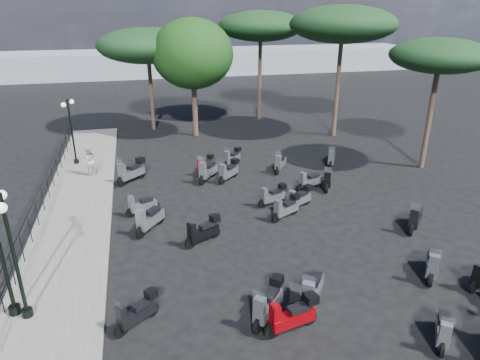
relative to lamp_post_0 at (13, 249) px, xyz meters
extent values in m
plane|color=black|center=(7.12, 2.31, -2.35)|extent=(120.00, 120.00, 0.00)
cube|color=#625F5D|center=(0.62, 5.31, -2.27)|extent=(3.00, 30.00, 0.15)
cylinder|color=black|center=(-0.68, 0.32, -1.65)|extent=(0.04, 0.04, 1.10)
cylinder|color=black|center=(-0.68, 1.69, -1.65)|extent=(0.04, 0.04, 1.10)
cylinder|color=black|center=(-0.68, 3.06, -1.65)|extent=(0.04, 0.04, 1.10)
cylinder|color=black|center=(-0.68, 4.42, -1.65)|extent=(0.04, 0.04, 1.10)
cylinder|color=black|center=(-0.68, 5.79, -1.65)|extent=(0.04, 0.04, 1.10)
cylinder|color=black|center=(-0.68, 7.16, -1.65)|extent=(0.04, 0.04, 1.10)
cylinder|color=black|center=(-0.68, 8.53, -1.65)|extent=(0.04, 0.04, 1.10)
cylinder|color=black|center=(-0.68, 9.90, -1.65)|extent=(0.04, 0.04, 1.10)
cylinder|color=black|center=(-0.68, 11.27, -1.65)|extent=(0.04, 0.04, 1.10)
cylinder|color=black|center=(-0.68, 12.64, -1.65)|extent=(0.04, 0.04, 1.10)
cylinder|color=black|center=(-0.68, 14.00, -1.65)|extent=(0.04, 0.04, 1.10)
cylinder|color=black|center=(-0.68, 15.37, -1.65)|extent=(0.04, 0.04, 1.10)
cylinder|color=black|center=(-0.68, 16.74, -1.65)|extent=(0.04, 0.04, 1.10)
cylinder|color=black|center=(-0.68, 18.11, -1.65)|extent=(0.04, 0.04, 1.10)
cube|color=black|center=(-0.68, 5.11, -1.12)|extent=(0.04, 26.00, 0.04)
cube|color=black|center=(-0.68, 5.11, -1.65)|extent=(0.04, 26.00, 0.04)
cylinder|color=black|center=(0.00, 0.00, -2.08)|extent=(0.31, 0.31, 0.23)
cylinder|color=black|center=(0.00, 0.00, -0.27)|extent=(0.11, 0.11, 3.85)
cylinder|color=black|center=(0.00, 0.00, 1.51)|extent=(0.24, 0.85, 0.04)
sphere|color=white|center=(-0.10, 0.42, 1.41)|extent=(0.27, 0.27, 0.27)
sphere|color=white|center=(0.10, -0.42, 1.41)|extent=(0.27, 0.27, 0.27)
cylinder|color=black|center=(-0.37, 0.21, -2.07)|extent=(0.33, 0.33, 0.25)
cylinder|color=black|center=(-0.37, 0.21, -0.11)|extent=(0.11, 0.11, 4.16)
cylinder|color=black|center=(0.05, 13.19, -2.09)|extent=(0.29, 0.29, 0.22)
cylinder|color=black|center=(0.05, 13.19, -0.38)|extent=(0.10, 0.10, 3.62)
cylinder|color=black|center=(0.05, 13.19, 1.29)|extent=(0.36, 0.76, 0.04)
sphere|color=white|center=(0.21, 13.56, 1.20)|extent=(0.25, 0.25, 0.25)
sphere|color=white|center=(-0.12, 12.82, 1.20)|extent=(0.25, 0.25, 0.25)
imported|color=beige|center=(0.95, 11.12, -1.42)|extent=(0.91, 0.81, 1.55)
cylinder|color=black|center=(2.59, -1.33, -2.13)|extent=(0.40, 0.33, 0.43)
cylinder|color=black|center=(3.45, -0.68, -2.13)|extent=(0.40, 0.33, 0.43)
cube|color=black|center=(3.06, -0.98, -1.97)|extent=(1.12, 0.94, 0.30)
cube|color=black|center=(3.18, -0.89, -1.72)|extent=(0.59, 0.54, 0.13)
cube|color=black|center=(2.65, -1.28, -1.72)|extent=(0.32, 0.33, 0.63)
plane|color=white|center=(2.60, -1.31, -1.32)|extent=(0.26, 0.32, 0.33)
cube|color=black|center=(3.47, -0.67, -1.56)|extent=(0.42, 0.41, 0.23)
cylinder|color=black|center=(3.29, 4.00, -2.08)|extent=(0.41, 0.48, 0.53)
cylinder|color=black|center=(4.09, 5.05, -2.08)|extent=(0.41, 0.48, 0.53)
cube|color=gray|center=(3.72, 4.57, -1.89)|extent=(1.16, 1.36, 0.37)
cube|color=black|center=(3.84, 4.72, -1.58)|extent=(0.66, 0.72, 0.15)
cube|color=gray|center=(3.34, 4.07, -1.58)|extent=(0.41, 0.39, 0.77)
plane|color=white|center=(3.30, 4.02, -1.08)|extent=(0.38, 0.32, 0.41)
cylinder|color=black|center=(2.93, 5.89, -2.13)|extent=(0.44, 0.24, 0.44)
cylinder|color=black|center=(3.95, 6.29, -2.13)|extent=(0.44, 0.24, 0.44)
cube|color=#54585C|center=(3.48, 6.11, -1.96)|extent=(1.22, 0.72, 0.31)
cube|color=black|center=(3.62, 6.17, -1.71)|extent=(0.61, 0.45, 0.13)
cube|color=#54585C|center=(3.00, 5.92, -1.71)|extent=(0.29, 0.33, 0.64)
plane|color=white|center=(2.95, 5.90, -1.30)|extent=(0.19, 0.35, 0.34)
cylinder|color=black|center=(2.52, 9.47, -2.08)|extent=(0.47, 0.44, 0.54)
cylinder|color=black|center=(3.52, 10.37, -2.08)|extent=(0.47, 0.44, 0.54)
cube|color=#54585C|center=(3.06, 9.96, -1.88)|extent=(1.34, 1.26, 0.38)
cube|color=black|center=(3.20, 10.08, -1.56)|extent=(0.72, 0.70, 0.16)
cube|color=#54585C|center=(2.59, 9.53, -1.56)|extent=(0.41, 0.41, 0.78)
plane|color=white|center=(2.54, 9.49, -1.06)|extent=(0.35, 0.38, 0.42)
cube|color=black|center=(3.54, 10.38, -1.36)|extent=(0.52, 0.52, 0.29)
cylinder|color=black|center=(7.75, -1.83, -2.08)|extent=(0.40, 0.49, 0.53)
cylinder|color=black|center=(8.53, -0.78, -2.08)|extent=(0.40, 0.49, 0.53)
cube|color=#A5A9AF|center=(8.17, -1.26, -1.89)|extent=(1.15, 1.36, 0.37)
cube|color=black|center=(8.28, -1.12, -1.58)|extent=(0.66, 0.72, 0.15)
cube|color=#A5A9AF|center=(7.80, -1.76, -1.58)|extent=(0.41, 0.39, 0.77)
plane|color=white|center=(7.76, -1.82, -1.09)|extent=(0.38, 0.32, 0.41)
cylinder|color=black|center=(7.35, -1.91, -2.11)|extent=(0.38, 0.42, 0.47)
cylinder|color=black|center=(8.10, -1.00, -2.11)|extent=(0.38, 0.42, 0.47)
cube|color=black|center=(7.76, -1.42, -1.93)|extent=(1.08, 1.19, 0.33)
cube|color=black|center=(7.86, -1.29, -1.66)|extent=(0.60, 0.64, 0.14)
cube|color=black|center=(7.40, -1.85, -1.66)|extent=(0.36, 0.35, 0.69)
plane|color=white|center=(7.36, -1.89, -1.22)|extent=(0.34, 0.30, 0.37)
cylinder|color=black|center=(5.04, 2.79, -2.11)|extent=(0.46, 0.31, 0.47)
cylinder|color=black|center=(6.07, 3.34, -2.11)|extent=(0.46, 0.31, 0.47)
cube|color=black|center=(5.60, 3.08, -1.94)|extent=(1.27, 0.89, 0.33)
cube|color=black|center=(5.75, 3.16, -1.67)|extent=(0.65, 0.53, 0.14)
cube|color=black|center=(5.11, 2.82, -1.67)|extent=(0.33, 0.36, 0.68)
plane|color=white|center=(5.06, 2.80, -1.23)|extent=(0.24, 0.36, 0.36)
cube|color=black|center=(6.09, 3.35, -1.49)|extent=(0.44, 0.43, 0.25)
cylinder|color=black|center=(6.45, 8.69, -2.08)|extent=(0.41, 0.49, 0.53)
cylinder|color=black|center=(7.26, 9.75, -2.08)|extent=(0.41, 0.49, 0.53)
cube|color=#A5A9AF|center=(6.89, 9.27, -1.88)|extent=(1.18, 1.38, 0.38)
cube|color=black|center=(7.01, 9.42, -1.57)|extent=(0.67, 0.73, 0.16)
cube|color=#A5A9AF|center=(6.51, 8.76, -1.57)|extent=(0.41, 0.40, 0.78)
plane|color=white|center=(6.47, 8.71, -1.07)|extent=(0.39, 0.33, 0.41)
cylinder|color=black|center=(6.53, 9.81, -2.13)|extent=(0.35, 0.38, 0.43)
cylinder|color=black|center=(7.23, 10.62, -2.13)|extent=(0.35, 0.38, 0.43)
cube|color=#900309|center=(6.91, 10.25, -1.97)|extent=(0.99, 1.08, 0.30)
cube|color=black|center=(7.01, 10.37, -1.72)|extent=(0.55, 0.58, 0.13)
cube|color=#900309|center=(6.57, 9.87, -1.72)|extent=(0.33, 0.32, 0.63)
plane|color=white|center=(6.54, 9.83, -1.32)|extent=(0.30, 0.28, 0.33)
cube|color=black|center=(7.24, 10.64, -1.56)|extent=(0.42, 0.42, 0.23)
cylinder|color=black|center=(6.54, -2.37, -2.10)|extent=(0.49, 0.20, 0.48)
cylinder|color=black|center=(7.72, -2.12, -2.10)|extent=(0.49, 0.20, 0.48)
cube|color=#900309|center=(7.18, -2.23, -1.92)|extent=(1.35, 0.61, 0.34)
cube|color=black|center=(7.35, -2.20, -1.64)|extent=(0.65, 0.42, 0.14)
cube|color=#900309|center=(6.62, -2.35, -1.64)|extent=(0.28, 0.34, 0.70)
plane|color=white|center=(6.56, -2.36, -1.19)|extent=(0.16, 0.39, 0.37)
cube|color=black|center=(7.74, -2.11, -1.46)|extent=(0.40, 0.39, 0.26)
cylinder|color=black|center=(6.23, -2.09, -2.09)|extent=(0.41, 0.45, 0.50)
cylinder|color=black|center=(7.06, -1.14, -2.09)|extent=(0.41, 0.45, 0.50)
cube|color=#54585C|center=(6.68, -1.58, -1.91)|extent=(1.16, 1.26, 0.36)
cube|color=black|center=(6.80, -1.44, -1.61)|extent=(0.65, 0.68, 0.15)
cube|color=#54585C|center=(6.29, -2.03, -1.61)|extent=(0.39, 0.38, 0.73)
plane|color=white|center=(6.25, -2.07, -1.14)|extent=(0.36, 0.32, 0.39)
cube|color=black|center=(7.07, -1.13, -1.42)|extent=(0.49, 0.49, 0.27)
cylinder|color=black|center=(9.67, 4.73, -2.12)|extent=(0.44, 0.30, 0.45)
cylinder|color=black|center=(10.67, 5.27, -2.12)|extent=(0.44, 0.30, 0.45)
cube|color=#54585C|center=(10.21, 5.02, -1.95)|extent=(1.23, 0.87, 0.32)
cube|color=black|center=(10.35, 5.10, -1.69)|extent=(0.63, 0.52, 0.13)
cube|color=#54585C|center=(9.74, 4.76, -1.69)|extent=(0.32, 0.35, 0.66)
plane|color=white|center=(9.69, 4.74, -1.26)|extent=(0.24, 0.35, 0.35)
cube|color=black|center=(10.69, 5.28, -1.52)|extent=(0.43, 0.42, 0.25)
cylinder|color=black|center=(7.43, 8.52, -2.11)|extent=(0.41, 0.41, 0.48)
cylinder|color=black|center=(8.29, 9.36, -2.11)|extent=(0.41, 0.41, 0.48)
cube|color=#54585C|center=(7.89, 8.97, -1.93)|extent=(1.16, 1.15, 0.34)
cube|color=black|center=(8.02, 9.09, -1.65)|extent=(0.64, 0.63, 0.14)
cube|color=#54585C|center=(7.49, 8.57, -1.65)|extent=(0.37, 0.37, 0.70)
plane|color=white|center=(7.45, 8.53, -1.20)|extent=(0.32, 0.33, 0.37)
cube|color=black|center=(8.30, 9.37, -1.47)|extent=(0.47, 0.47, 0.26)
cylinder|color=black|center=(8.15, 10.74, -2.13)|extent=(0.39, 0.36, 0.44)
cylinder|color=black|center=(8.96, 11.48, -2.13)|extent=(0.39, 0.36, 0.44)
cube|color=#54585C|center=(8.59, 11.14, -1.96)|extent=(1.09, 1.03, 0.31)
cube|color=black|center=(8.71, 11.24, -1.70)|extent=(0.59, 0.57, 0.13)
cube|color=#54585C|center=(8.20, 10.79, -1.70)|extent=(0.33, 0.34, 0.64)
plane|color=white|center=(8.16, 10.75, -1.29)|extent=(0.29, 0.31, 0.34)
cube|color=black|center=(8.98, 11.49, -1.54)|extent=(0.43, 0.43, 0.24)
cylinder|color=black|center=(10.57, -4.02, -2.13)|extent=(0.33, 0.41, 0.44)
cylinder|color=black|center=(11.23, -3.14, -2.13)|extent=(0.33, 0.41, 0.44)
cube|color=gray|center=(10.93, -3.55, -1.96)|extent=(0.96, 1.14, 0.31)
cube|color=black|center=(11.02, -3.42, -1.71)|extent=(0.55, 0.60, 0.13)
cube|color=gray|center=(10.62, -3.97, -1.71)|extent=(0.34, 0.32, 0.64)
plane|color=white|center=(10.59, -4.01, -1.30)|extent=(0.32, 0.26, 0.34)
cylinder|color=black|center=(12.19, -1.38, -2.10)|extent=(0.39, 0.46, 0.50)
cylinder|color=black|center=(12.95, -0.40, -2.10)|extent=(0.39, 0.46, 0.50)
cube|color=#54585C|center=(12.60, -0.85, -1.91)|extent=(1.11, 1.28, 0.35)
cube|color=black|center=(12.71, -0.71, -1.62)|extent=(0.63, 0.68, 0.15)
cube|color=#54585C|center=(12.24, -1.32, -1.62)|extent=(0.39, 0.37, 0.73)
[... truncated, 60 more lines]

